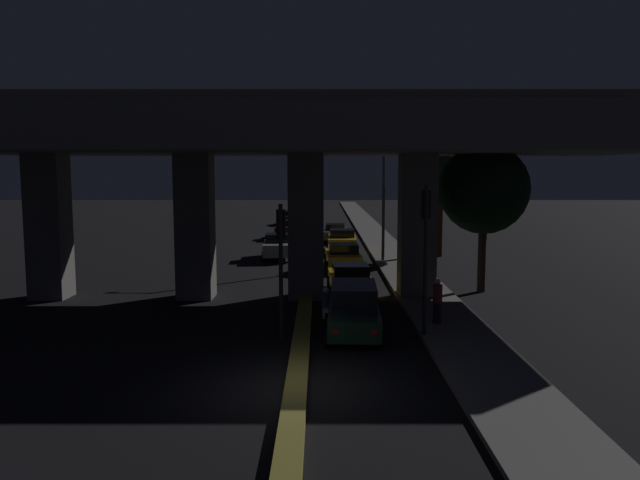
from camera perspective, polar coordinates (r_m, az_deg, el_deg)
name	(u,v)px	position (r m, az deg, el deg)	size (l,w,h in m)	color
ground_plane	(299,389)	(16.55, -1.95, -13.47)	(200.00, 200.00, 0.00)	black
median_divider	(315,238)	(50.86, -0.47, 0.22)	(0.57, 126.00, 0.23)	olive
sidewalk_right	(389,249)	(44.15, 6.30, -0.82)	(2.59, 126.00, 0.15)	#5B5956
elevated_overpass	(302,141)	(27.17, -1.67, 9.03)	(29.29, 10.18, 9.04)	#5B5956
traffic_light_left_of_median	(283,247)	(20.66, -3.37, -0.63)	(0.30, 0.49, 4.53)	black
traffic_light_right_of_median	(428,234)	(20.86, 9.83, 0.52)	(0.30, 0.49, 5.16)	black
street_lamp	(381,176)	(37.75, 5.61, 5.84)	(2.41, 0.32, 8.97)	#2D2D30
car_dark_green_lead	(356,310)	(21.35, 3.32, -6.37)	(1.99, 4.37, 1.78)	black
car_taxi_yellow_second	(353,279)	(28.34, 3.00, -3.59)	(2.09, 4.66, 1.40)	gold
car_taxi_yellow_third	(345,256)	(36.03, 2.34, -1.44)	(2.17, 4.19, 1.39)	gold
car_taxi_yellow_fourth	(345,240)	(42.86, 2.26, -0.04)	(2.14, 4.32, 1.57)	gold
car_grey_fifth	(338,232)	(49.03, 1.63, 0.71)	(1.99, 4.60, 1.42)	#515459
car_silver_lead_oncoming	(281,246)	(39.55, -3.61, -0.57)	(2.12, 4.16, 1.60)	gray
car_dark_red_second_oncoming	(290,229)	(51.29, -2.73, 1.00)	(2.09, 4.03, 1.50)	#591414
car_dark_green_third_oncoming	(296,217)	(64.47, -2.25, 2.09)	(2.10, 4.25, 1.40)	black
motorcycle_white_filtering_near	(328,309)	(22.71, 0.76, -6.34)	(0.33, 1.75, 1.42)	black
pedestrian_on_sidewalk	(440,301)	(22.75, 10.90, -5.53)	(0.34, 0.34, 1.62)	black
roadside_tree_kerbside_near	(486,189)	(29.43, 14.98, 4.49)	(4.11, 4.11, 6.82)	#38281C
roadside_tree_kerbside_mid	(443,175)	(41.00, 11.17, 5.84)	(3.68, 3.68, 7.18)	#2D2116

